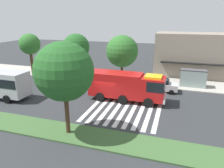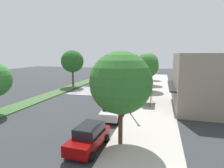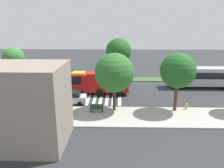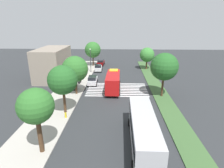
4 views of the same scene
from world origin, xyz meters
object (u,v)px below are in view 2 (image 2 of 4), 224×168
(sidewalk_tree_far_west, at_px, (151,61))
(fire_hydrant, at_px, (147,82))
(parked_car_west, at_px, (129,91))
(bus_stop_shelter, at_px, (144,91))
(bench_west_of_shelter, at_px, (148,90))
(sidewalk_tree_far_east, at_px, (121,83))
(bench_near_shelter, at_px, (146,94))
(fire_truck, at_px, (108,81))
(parked_car_mid, at_px, (112,111))
(parked_car_east, at_px, (89,137))
(street_lamp, at_px, (131,83))
(transit_bus, at_px, (112,72))
(sidewalk_tree_center, at_px, (146,66))
(median_tree_far_west, at_px, (72,61))
(sidewalk_tree_west, at_px, (149,63))

(sidewalk_tree_far_west, distance_m, fire_hydrant, 8.58)
(parked_car_west, relative_size, fire_hydrant, 6.46)
(bus_stop_shelter, relative_size, bench_west_of_shelter, 2.19)
(bus_stop_shelter, distance_m, sidewalk_tree_far_east, 13.38)
(bench_near_shelter, xyz_separation_m, sidewalk_tree_far_east, (17.01, -0.64, 4.38))
(bench_west_of_shelter, xyz_separation_m, sidewalk_tree_far_west, (-18.36, -0.64, 4.67))
(fire_truck, height_order, parked_car_mid, fire_truck)
(sidewalk_tree_far_west, bearing_deg, bench_west_of_shelter, 2.00)
(sidewalk_tree_far_east, bearing_deg, parked_car_west, -172.74)
(fire_truck, height_order, parked_car_west, fire_truck)
(bench_near_shelter, height_order, fire_hydrant, bench_near_shelter)
(parked_car_east, distance_m, bench_near_shelter, 18.38)
(street_lamp, relative_size, fire_hydrant, 8.91)
(fire_truck, xyz_separation_m, sidewalk_tree_far_west, (-18.88, 6.80, 3.32))
(parked_car_east, height_order, transit_bus, transit_bus)
(sidewalk_tree_far_west, height_order, sidewalk_tree_center, sidewalk_tree_center)
(parked_car_east, height_order, fire_hydrant, parked_car_east)
(parked_car_west, bearing_deg, sidewalk_tree_center, 157.77)
(fire_truck, distance_m, median_tree_far_west, 10.17)
(bus_stop_shelter, bearing_deg, sidewalk_tree_center, -176.29)
(bus_stop_shelter, distance_m, median_tree_far_west, 20.01)
(parked_car_mid, xyz_separation_m, sidewalk_tree_west, (-24.95, 2.20, 4.26))
(sidewalk_tree_far_east, bearing_deg, bench_near_shelter, 177.85)
(parked_car_mid, bearing_deg, transit_bus, -168.25)
(bench_west_of_shelter, xyz_separation_m, sidewalk_tree_far_east, (21.15, -0.64, 4.38))
(transit_bus, distance_m, bus_stop_shelter, 27.27)
(parked_car_east, bearing_deg, fire_hydrant, -179.60)
(parked_car_west, relative_size, transit_bus, 0.41)
(parked_car_west, xyz_separation_m, sidewalk_tree_far_west, (-22.22, 2.20, 4.34))
(bench_west_of_shelter, height_order, sidewalk_tree_west, sidewalk_tree_west)
(median_tree_far_west, relative_size, fire_hydrant, 11.20)
(median_tree_far_west, bearing_deg, parked_car_east, 28.46)
(median_tree_far_west, bearing_deg, sidewalk_tree_far_west, 134.86)
(parked_car_east, distance_m, sidewalk_tree_center, 24.86)
(street_lamp, distance_m, sidewalk_tree_west, 23.29)
(parked_car_mid, bearing_deg, fire_hydrant, 173.37)
(parked_car_mid, distance_m, bus_stop_shelter, 7.78)
(parked_car_west, height_order, fire_hydrant, parked_car_west)
(median_tree_far_west, distance_m, fire_hydrant, 18.20)
(parked_car_west, height_order, street_lamp, street_lamp)
(parked_car_west, distance_m, bench_near_shelter, 2.87)
(bus_stop_shelter, height_order, street_lamp, street_lamp)
(fire_truck, bearing_deg, parked_car_west, 54.51)
(parked_car_mid, xyz_separation_m, bus_stop_shelter, (-7.16, 2.87, 0.99))
(parked_car_mid, relative_size, sidewalk_tree_center, 0.63)
(median_tree_far_west, bearing_deg, transit_bus, 159.82)
(transit_bus, relative_size, fire_hydrant, 15.64)
(parked_car_west, height_order, transit_bus, transit_bus)
(sidewalk_tree_center, xyz_separation_m, fire_hydrant, (-9.10, -0.50, -4.37))
(street_lamp, relative_size, sidewalk_tree_far_west, 0.90)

